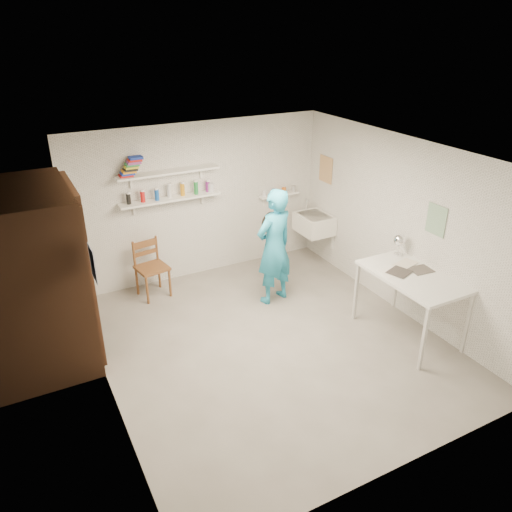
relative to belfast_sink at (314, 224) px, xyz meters
name	(u,v)px	position (x,y,z in m)	size (l,w,h in m)	color
floor	(271,343)	(-1.75, -1.70, -0.71)	(4.00, 4.50, 0.02)	slate
ceiling	(273,155)	(-1.75, -1.70, 1.71)	(4.00, 4.50, 0.02)	silver
wall_back	(200,201)	(-1.75, 0.56, 0.50)	(4.00, 0.02, 2.40)	silver
wall_front	(409,365)	(-1.75, -3.96, 0.50)	(4.00, 0.02, 2.40)	silver
wall_left	(96,298)	(-3.76, -1.70, 0.50)	(0.02, 4.50, 2.40)	silver
wall_right	(403,227)	(0.26, -1.70, 0.50)	(0.02, 4.50, 2.40)	silver
doorway_recess	(82,272)	(-3.74, -0.65, 0.30)	(0.02, 0.90, 2.00)	black
corridor_box	(16,282)	(-4.45, -0.65, 0.35)	(1.40, 1.50, 2.10)	brown
door_lintel	(70,187)	(-3.72, -0.65, 1.35)	(0.06, 1.05, 0.10)	brown
door_jamb_near	(92,290)	(-3.72, -1.15, 0.30)	(0.06, 0.10, 2.00)	brown
door_jamb_far	(77,256)	(-3.72, -0.15, 0.30)	(0.06, 0.10, 2.00)	brown
shelf_lower	(171,199)	(-2.25, 0.43, 0.65)	(1.50, 0.22, 0.03)	white
shelf_upper	(168,172)	(-2.25, 0.43, 1.05)	(1.50, 0.22, 0.03)	white
ledge_shelf	(279,195)	(-0.40, 0.47, 0.42)	(0.70, 0.14, 0.03)	white
poster_left	(93,264)	(-3.74, -1.65, 0.85)	(0.01, 0.28, 0.36)	#334C7F
poster_right_a	(326,169)	(0.24, 0.10, 0.85)	(0.01, 0.34, 0.42)	#995933
poster_right_b	(436,220)	(0.24, -2.25, 0.80)	(0.01, 0.30, 0.38)	#3F724C
belfast_sink	(314,224)	(0.00, 0.00, 0.00)	(0.48, 0.60, 0.30)	white
man	(274,247)	(-1.19, -0.77, 0.14)	(0.62, 0.40, 1.69)	teal
wall_clock	(270,222)	(-1.13, -0.56, 0.42)	(0.30, 0.30, 0.04)	tan
wooden_chair	(152,268)	(-2.69, 0.16, -0.25)	(0.42, 0.40, 0.90)	brown
work_table	(409,305)	(-0.11, -2.35, -0.26)	(0.79, 1.32, 0.88)	silver
desk_lamp	(400,240)	(0.11, -1.83, 0.40)	(0.16, 0.16, 0.16)	white
spray_cans	(170,192)	(-2.25, 0.43, 0.75)	(1.26, 0.06, 0.17)	black
book_stack	(131,167)	(-2.77, 0.43, 1.19)	(0.34, 0.14, 0.25)	red
ledge_pots	(279,191)	(-0.40, 0.47, 0.48)	(0.48, 0.07, 0.09)	silver
papers	(414,274)	(-0.11, -2.35, 0.19)	(0.30, 0.22, 0.02)	silver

